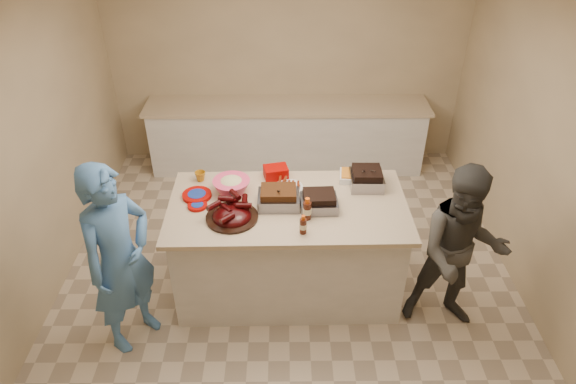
{
  "coord_description": "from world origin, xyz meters",
  "views": [
    {
      "loc": [
        -0.04,
        -3.78,
        3.64
      ],
      "look_at": [
        -0.01,
        -0.06,
        1.1
      ],
      "focal_mm": 32.0,
      "sensor_mm": 36.0,
      "label": 1
    }
  ],
  "objects_px": {
    "guest_gray": "(444,317)",
    "guest_blue": "(138,333)",
    "coleslaw_bowl": "(232,193)",
    "bbq_bottle_a": "(303,233)",
    "bbq_bottle_b": "(307,218)",
    "island": "(288,286)",
    "rib_platter": "(232,218)",
    "roasting_pan": "(366,186)",
    "plastic_cup": "(201,181)",
    "mustard_bottle": "(273,197)"
  },
  "relations": [
    {
      "from": "coleslaw_bowl",
      "to": "guest_gray",
      "type": "relative_size",
      "value": 0.21
    },
    {
      "from": "mustard_bottle",
      "to": "rib_platter",
      "type": "bearing_deg",
      "value": -138.04
    },
    {
      "from": "guest_gray",
      "to": "plastic_cup",
      "type": "bearing_deg",
      "value": 166.35
    },
    {
      "from": "island",
      "to": "plastic_cup",
      "type": "distance_m",
      "value": 1.35
    },
    {
      "from": "bbq_bottle_a",
      "to": "island",
      "type": "bearing_deg",
      "value": 106.81
    },
    {
      "from": "rib_platter",
      "to": "plastic_cup",
      "type": "height_order",
      "value": "rib_platter"
    },
    {
      "from": "island",
      "to": "bbq_bottle_b",
      "type": "height_order",
      "value": "bbq_bottle_b"
    },
    {
      "from": "rib_platter",
      "to": "bbq_bottle_a",
      "type": "xyz_separation_m",
      "value": [
        0.6,
        -0.2,
        0.0
      ]
    },
    {
      "from": "roasting_pan",
      "to": "plastic_cup",
      "type": "bearing_deg",
      "value": 177.14
    },
    {
      "from": "roasting_pan",
      "to": "guest_gray",
      "type": "bearing_deg",
      "value": -43.33
    },
    {
      "from": "island",
      "to": "coleslaw_bowl",
      "type": "xyz_separation_m",
      "value": [
        -0.51,
        0.19,
        1.0
      ]
    },
    {
      "from": "plastic_cup",
      "to": "guest_blue",
      "type": "height_order",
      "value": "plastic_cup"
    },
    {
      "from": "bbq_bottle_b",
      "to": "guest_gray",
      "type": "bearing_deg",
      "value": -9.23
    },
    {
      "from": "coleslaw_bowl",
      "to": "bbq_bottle_b",
      "type": "relative_size",
      "value": 1.63
    },
    {
      "from": "rib_platter",
      "to": "bbq_bottle_a",
      "type": "distance_m",
      "value": 0.63
    },
    {
      "from": "bbq_bottle_b",
      "to": "guest_gray",
      "type": "relative_size",
      "value": 0.13
    },
    {
      "from": "rib_platter",
      "to": "coleslaw_bowl",
      "type": "distance_m",
      "value": 0.38
    },
    {
      "from": "bbq_bottle_a",
      "to": "mustard_bottle",
      "type": "relative_size",
      "value": 1.6
    },
    {
      "from": "coleslaw_bowl",
      "to": "bbq_bottle_a",
      "type": "distance_m",
      "value": 0.86
    },
    {
      "from": "bbq_bottle_a",
      "to": "rib_platter",
      "type": "bearing_deg",
      "value": 161.56
    },
    {
      "from": "island",
      "to": "roasting_pan",
      "type": "relative_size",
      "value": 7.0
    },
    {
      "from": "mustard_bottle",
      "to": "guest_gray",
      "type": "relative_size",
      "value": 0.07
    },
    {
      "from": "island",
      "to": "mustard_bottle",
      "type": "distance_m",
      "value": 1.02
    },
    {
      "from": "bbq_bottle_a",
      "to": "bbq_bottle_b",
      "type": "relative_size",
      "value": 0.83
    },
    {
      "from": "plastic_cup",
      "to": "island",
      "type": "bearing_deg",
      "value": -25.71
    },
    {
      "from": "roasting_pan",
      "to": "mustard_bottle",
      "type": "xyz_separation_m",
      "value": [
        -0.86,
        -0.18,
        0.0
      ]
    },
    {
      "from": "roasting_pan",
      "to": "bbq_bottle_a",
      "type": "distance_m",
      "value": 0.91
    },
    {
      "from": "rib_platter",
      "to": "bbq_bottle_b",
      "type": "relative_size",
      "value": 2.15
    },
    {
      "from": "coleslaw_bowl",
      "to": "bbq_bottle_a",
      "type": "relative_size",
      "value": 1.96
    },
    {
      "from": "bbq_bottle_b",
      "to": "guest_blue",
      "type": "bearing_deg",
      "value": -166.17
    },
    {
      "from": "rib_platter",
      "to": "guest_blue",
      "type": "relative_size",
      "value": 0.25
    },
    {
      "from": "bbq_bottle_b",
      "to": "coleslaw_bowl",
      "type": "bearing_deg",
      "value": 149.66
    },
    {
      "from": "roasting_pan",
      "to": "bbq_bottle_b",
      "type": "height_order",
      "value": "bbq_bottle_b"
    },
    {
      "from": "coleslaw_bowl",
      "to": "guest_blue",
      "type": "xyz_separation_m",
      "value": [
        -0.84,
        -0.76,
        -1.0
      ]
    },
    {
      "from": "coleslaw_bowl",
      "to": "guest_gray",
      "type": "xyz_separation_m",
      "value": [
        1.95,
        -0.6,
        -1.0
      ]
    },
    {
      "from": "island",
      "to": "guest_gray",
      "type": "height_order",
      "value": "island"
    },
    {
      "from": "coleslaw_bowl",
      "to": "bbq_bottle_a",
      "type": "bearing_deg",
      "value": -42.78
    },
    {
      "from": "guest_gray",
      "to": "guest_blue",
      "type": "bearing_deg",
      "value": -170.69
    },
    {
      "from": "guest_gray",
      "to": "bbq_bottle_b",
      "type": "bearing_deg",
      "value": 176.75
    },
    {
      "from": "bbq_bottle_a",
      "to": "guest_gray",
      "type": "bearing_deg",
      "value": -0.8
    },
    {
      "from": "bbq_bottle_a",
      "to": "plastic_cup",
      "type": "distance_m",
      "value": 1.23
    },
    {
      "from": "island",
      "to": "guest_blue",
      "type": "bearing_deg",
      "value": -157.59
    },
    {
      "from": "bbq_bottle_b",
      "to": "guest_blue",
      "type": "distance_m",
      "value": 1.85
    },
    {
      "from": "bbq_bottle_b",
      "to": "mustard_bottle",
      "type": "relative_size",
      "value": 1.93
    },
    {
      "from": "guest_blue",
      "to": "bbq_bottle_a",
      "type": "bearing_deg",
      "value": -47.88
    },
    {
      "from": "island",
      "to": "bbq_bottle_b",
      "type": "distance_m",
      "value": 1.03
    },
    {
      "from": "island",
      "to": "mustard_bottle",
      "type": "relative_size",
      "value": 19.68
    },
    {
      "from": "rib_platter",
      "to": "bbq_bottle_a",
      "type": "relative_size",
      "value": 2.6
    },
    {
      "from": "rib_platter",
      "to": "guest_gray",
      "type": "distance_m",
      "value": 2.18
    },
    {
      "from": "rib_platter",
      "to": "coleslaw_bowl",
      "type": "xyz_separation_m",
      "value": [
        -0.03,
        0.38,
        0.0
      ]
    }
  ]
}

